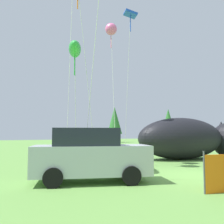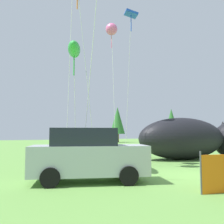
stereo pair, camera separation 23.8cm
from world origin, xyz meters
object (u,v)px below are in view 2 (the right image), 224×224
(kite_blue_box, at_px, (131,17))
(kite_pink_octopus, at_px, (112,30))
(inflatable_cat, at_px, (193,140))
(kite_green_fish, at_px, (74,50))
(parked_car, at_px, (88,155))

(kite_blue_box, relative_size, kite_pink_octopus, 1.15)
(inflatable_cat, relative_size, kite_pink_octopus, 0.93)
(kite_green_fish, height_order, kite_pink_octopus, kite_pink_octopus)
(kite_pink_octopus, bearing_deg, parked_car, -124.48)
(inflatable_cat, xyz_separation_m, kite_pink_octopus, (-5.61, 1.59, 7.44))
(inflatable_cat, bearing_deg, kite_blue_box, 166.87)
(kite_blue_box, height_order, kite_pink_octopus, kite_blue_box)
(parked_car, distance_m, inflatable_cat, 10.43)
(kite_green_fish, distance_m, kite_blue_box, 7.45)
(parked_car, relative_size, kite_blue_box, 0.43)
(inflatable_cat, height_order, kite_blue_box, kite_blue_box)
(inflatable_cat, xyz_separation_m, kite_green_fish, (-9.19, -1.30, 4.61))
(parked_car, height_order, kite_pink_octopus, kite_pink_octopus)
(inflatable_cat, height_order, kite_green_fish, kite_green_fish)
(inflatable_cat, relative_size, kite_blue_box, 0.81)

